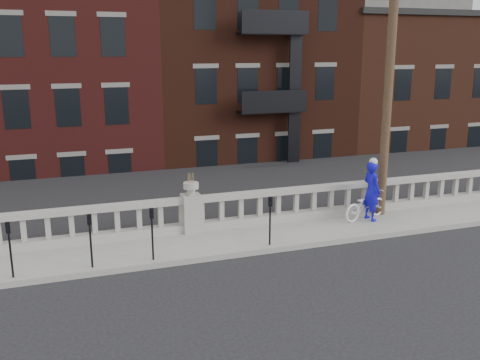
% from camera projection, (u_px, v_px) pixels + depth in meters
% --- Properties ---
extents(ground, '(120.00, 120.00, 0.00)m').
position_uv_depth(ground, '(235.00, 292.00, 12.12)').
color(ground, black).
rests_on(ground, ground).
extents(sidewalk, '(32.00, 2.20, 0.15)m').
position_uv_depth(sidewalk, '(200.00, 244.00, 14.85)').
color(sidewalk, gray).
rests_on(sidewalk, ground).
extents(balustrade, '(28.00, 0.34, 1.03)m').
position_uv_depth(balustrade, '(192.00, 215.00, 15.59)').
color(balustrade, gray).
rests_on(balustrade, sidewalk).
extents(planter_pedestal, '(0.55, 0.55, 1.76)m').
position_uv_depth(planter_pedestal, '(191.00, 209.00, 15.54)').
color(planter_pedestal, gray).
rests_on(planter_pedestal, sidewalk).
extents(lower_level, '(80.00, 44.00, 20.80)m').
position_uv_depth(lower_level, '(124.00, 94.00, 32.80)').
color(lower_level, '#605E59').
rests_on(lower_level, ground).
extents(utility_pole, '(1.60, 0.28, 10.00)m').
position_uv_depth(utility_pole, '(391.00, 53.00, 16.13)').
color(utility_pole, '#422D1E').
rests_on(utility_pole, sidewalk).
extents(parking_meter_a, '(0.10, 0.09, 1.36)m').
position_uv_depth(parking_meter_a, '(10.00, 243.00, 12.33)').
color(parking_meter_a, black).
rests_on(parking_meter_a, sidewalk).
extents(parking_meter_b, '(0.10, 0.09, 1.36)m').
position_uv_depth(parking_meter_b, '(90.00, 235.00, 12.91)').
color(parking_meter_b, black).
rests_on(parking_meter_b, sidewalk).
extents(parking_meter_c, '(0.10, 0.09, 1.36)m').
position_uv_depth(parking_meter_c, '(152.00, 228.00, 13.38)').
color(parking_meter_c, black).
rests_on(parking_meter_c, sidewalk).
extents(parking_meter_d, '(0.10, 0.09, 1.36)m').
position_uv_depth(parking_meter_d, '(270.00, 215.00, 14.40)').
color(parking_meter_d, black).
rests_on(parking_meter_d, sidewalk).
extents(bicycle, '(1.86, 1.10, 0.92)m').
position_uv_depth(bicycle, '(365.00, 205.00, 16.72)').
color(bicycle, silver).
rests_on(bicycle, sidewalk).
extents(cyclist, '(0.53, 0.73, 1.87)m').
position_uv_depth(cyclist, '(372.00, 191.00, 16.52)').
color(cyclist, '#120DC4').
rests_on(cyclist, sidewalk).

